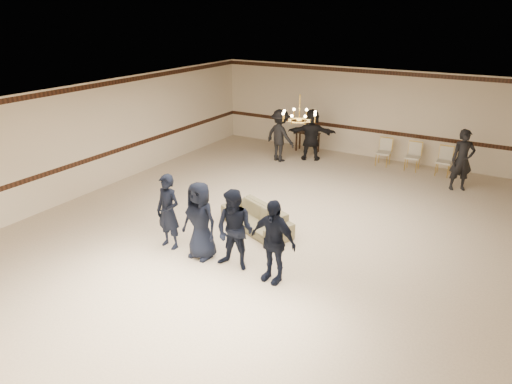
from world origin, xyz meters
TOP-DOWN VIEW (x-y plane):
  - room at (0.00, 0.00)m, footprint 12.01×14.01m
  - chair_rail at (0.00, 6.99)m, footprint 12.00×0.02m
  - crown_molding at (0.00, 6.99)m, footprint 12.00×0.02m
  - chandelier at (0.00, 1.00)m, footprint 0.94×0.94m
  - boy_a at (-1.71, -2.10)m, footprint 0.67×0.46m
  - boy_b at (-0.81, -2.10)m, footprint 0.89×0.60m
  - boy_c at (0.09, -2.10)m, footprint 0.89×0.71m
  - boy_d at (0.99, -2.10)m, footprint 1.07×0.53m
  - settee at (-0.46, -0.32)m, footprint 2.19×1.51m
  - adult_left at (-2.54, 4.85)m, footprint 1.34×0.98m
  - adult_mid at (-1.64, 5.55)m, footprint 1.82×1.13m
  - adult_right at (3.46, 5.15)m, footprint 0.81×0.72m
  - banquet_chair_left at (0.83, 6.23)m, footprint 0.51×0.51m
  - banquet_chair_mid at (1.83, 6.23)m, footprint 0.49×0.49m
  - banquet_chair_right at (2.83, 6.23)m, footprint 0.47×0.47m
  - console_table at (-2.17, 6.43)m, footprint 0.92×0.43m

SIDE VIEW (x-z plane):
  - settee at x=-0.46m, z-range 0.00..0.60m
  - console_table at x=-2.17m, z-range 0.00..0.76m
  - banquet_chair_left at x=0.83m, z-range 0.00..0.95m
  - banquet_chair_mid at x=1.83m, z-range 0.00..0.95m
  - banquet_chair_right at x=2.83m, z-range 0.00..0.95m
  - boy_a at x=-1.71m, z-range 0.00..1.76m
  - boy_b at x=-0.81m, z-range 0.00..1.76m
  - boy_c at x=0.09m, z-range 0.00..1.76m
  - boy_d at x=0.99m, z-range 0.00..1.76m
  - adult_left at x=-2.54m, z-range 0.00..1.87m
  - adult_mid at x=-1.64m, z-range 0.00..1.87m
  - adult_right at x=3.46m, z-range 0.00..1.87m
  - chair_rail at x=0.00m, z-range 0.93..1.07m
  - room at x=0.00m, z-range -0.01..3.20m
  - chandelier at x=0.00m, z-range 2.43..3.32m
  - crown_molding at x=0.00m, z-range 3.01..3.15m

